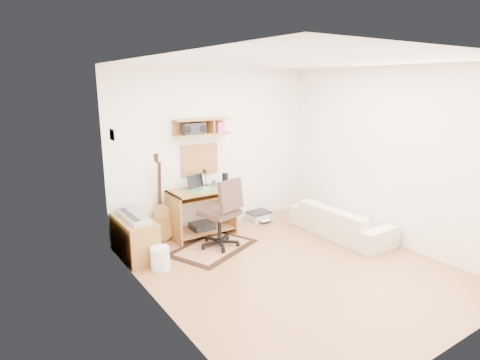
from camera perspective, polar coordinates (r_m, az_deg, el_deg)
floor at (r=5.37m, az=7.79°, el=-12.51°), size 3.60×4.00×0.01m
ceiling at (r=4.83m, az=8.82°, el=16.53°), size 3.60×4.00×0.01m
back_wall at (r=6.53m, az=-3.59°, el=4.37°), size 3.60×0.01×2.60m
left_wall at (r=3.99m, az=-11.42°, el=-1.89°), size 0.01×4.00×2.60m
right_wall at (r=6.27m, az=20.65°, el=3.13°), size 0.01×4.00×2.60m
wall_shelf at (r=6.22m, az=-5.44°, el=7.59°), size 0.90×0.25×0.26m
cork_board at (r=6.39m, az=-5.78°, el=2.94°), size 0.64×0.03×0.49m
wall_photo at (r=5.31m, az=-17.77°, el=6.19°), size 0.02×0.20×0.15m
desk at (r=6.31m, az=-5.46°, el=-4.64°), size 1.00×0.55×0.75m
laptop at (r=6.15m, az=-5.74°, el=-0.39°), size 0.38×0.38×0.23m
speaker at (r=6.33m, az=-2.15°, el=0.04°), size 0.10×0.10×0.22m
desk_lamp at (r=6.37m, az=-4.90°, el=0.37°), size 0.10×0.10×0.29m
pencil_cup at (r=6.41m, az=-3.79°, el=-0.41°), size 0.06×0.06×0.09m
boombox at (r=6.15m, az=-6.71°, el=7.30°), size 0.35×0.16×0.18m
rug at (r=5.93m, az=-3.88°, el=-9.64°), size 1.43×1.22×0.02m
task_chair at (r=5.80m, az=-2.98°, el=-4.65°), size 0.67×0.67×1.06m
cabinet at (r=5.76m, az=-14.85°, el=-7.95°), size 0.40×0.90×0.55m
music_keyboard at (r=5.65m, az=-15.03°, el=-5.04°), size 0.24×0.77×0.07m
guitar at (r=6.10m, az=-11.17°, el=-2.59°), size 0.40×0.30×1.34m
waste_basket at (r=5.36m, az=-11.35°, el=-10.89°), size 0.30×0.30×0.29m
printer at (r=7.04m, az=2.72°, el=-5.12°), size 0.41×0.32×0.15m
sofa at (r=6.47m, az=14.25°, el=-4.97°), size 0.49×1.69×0.66m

